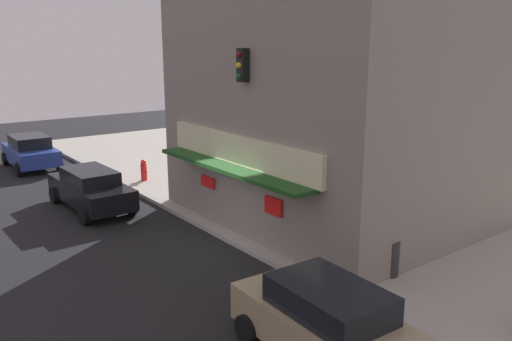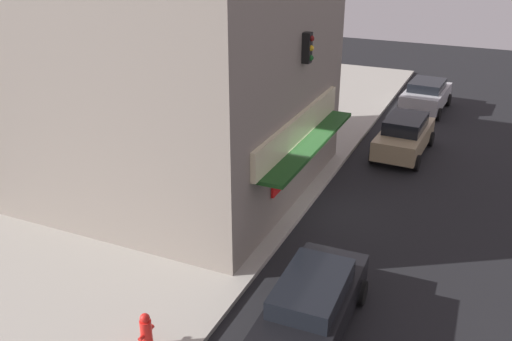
{
  "view_description": "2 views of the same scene",
  "coord_description": "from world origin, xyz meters",
  "px_view_note": "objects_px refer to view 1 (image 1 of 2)",
  "views": [
    {
      "loc": [
        12.52,
        -8.42,
        6.03
      ],
      "look_at": [
        -0.02,
        1.08,
        2.17
      ],
      "focal_mm": 36.53,
      "sensor_mm": 36.0,
      "label": 1
    },
    {
      "loc": [
        -16.17,
        -5.26,
        8.96
      ],
      "look_at": [
        -1.02,
        1.56,
        1.55
      ],
      "focal_mm": 38.95,
      "sensor_mm": 36.0,
      "label": 2
    }
  ],
  "objects_px": {
    "fire_hydrant": "(144,170)",
    "potted_plant_by_window": "(314,227)",
    "parked_car_blue": "(30,151)",
    "parked_car_black": "(91,188)",
    "potted_plant_by_doorway": "(273,206)",
    "parked_car_tan": "(329,325)",
    "trash_can": "(391,258)",
    "traffic_light": "(248,117)"
  },
  "relations": [
    {
      "from": "traffic_light",
      "to": "parked_car_black",
      "type": "xyz_separation_m",
      "value": [
        -6.27,
        -2.67,
        -3.13
      ]
    },
    {
      "from": "trash_can",
      "to": "potted_plant_by_doorway",
      "type": "bearing_deg",
      "value": 177.72
    },
    {
      "from": "potted_plant_by_doorway",
      "to": "parked_car_blue",
      "type": "xyz_separation_m",
      "value": [
        -13.79,
        -4.25,
        0.12
      ]
    },
    {
      "from": "potted_plant_by_doorway",
      "to": "parked_car_blue",
      "type": "relative_size",
      "value": 0.23
    },
    {
      "from": "trash_can",
      "to": "parked_car_black",
      "type": "bearing_deg",
      "value": -159.26
    },
    {
      "from": "trash_can",
      "to": "parked_car_tan",
      "type": "xyz_separation_m",
      "value": [
        1.65,
        -3.9,
        0.23
      ]
    },
    {
      "from": "fire_hydrant",
      "to": "potted_plant_by_window",
      "type": "bearing_deg",
      "value": 4.09
    },
    {
      "from": "traffic_light",
      "to": "parked_car_blue",
      "type": "xyz_separation_m",
      "value": [
        -14.54,
        -2.69,
        -3.09
      ]
    },
    {
      "from": "parked_car_blue",
      "to": "potted_plant_by_window",
      "type": "bearing_deg",
      "value": 13.5
    },
    {
      "from": "traffic_light",
      "to": "parked_car_blue",
      "type": "distance_m",
      "value": 15.1
    },
    {
      "from": "trash_can",
      "to": "parked_car_blue",
      "type": "relative_size",
      "value": 0.23
    },
    {
      "from": "fire_hydrant",
      "to": "parked_car_black",
      "type": "relative_size",
      "value": 0.2
    },
    {
      "from": "potted_plant_by_window",
      "to": "parked_car_black",
      "type": "xyz_separation_m",
      "value": [
        -7.92,
        -3.87,
        0.08
      ]
    },
    {
      "from": "parked_car_tan",
      "to": "parked_car_black",
      "type": "xyz_separation_m",
      "value": [
        -12.29,
        -0.13,
        -0.05
      ]
    },
    {
      "from": "potted_plant_by_doorway",
      "to": "potted_plant_by_window",
      "type": "height_order",
      "value": "potted_plant_by_window"
    },
    {
      "from": "fire_hydrant",
      "to": "parked_car_blue",
      "type": "height_order",
      "value": "parked_car_blue"
    },
    {
      "from": "trash_can",
      "to": "parked_car_blue",
      "type": "height_order",
      "value": "parked_car_blue"
    },
    {
      "from": "potted_plant_by_window",
      "to": "parked_car_black",
      "type": "relative_size",
      "value": 0.22
    },
    {
      "from": "traffic_light",
      "to": "trash_can",
      "type": "relative_size",
      "value": 6.3
    },
    {
      "from": "potted_plant_by_doorway",
      "to": "parked_car_tan",
      "type": "relative_size",
      "value": 0.22
    },
    {
      "from": "parked_car_tan",
      "to": "traffic_light",
      "type": "bearing_deg",
      "value": 157.15
    },
    {
      "from": "fire_hydrant",
      "to": "potted_plant_by_window",
      "type": "xyz_separation_m",
      "value": [
        10.09,
        0.72,
        0.12
      ]
    },
    {
      "from": "potted_plant_by_window",
      "to": "parked_car_blue",
      "type": "relative_size",
      "value": 0.24
    },
    {
      "from": "trash_can",
      "to": "parked_car_tan",
      "type": "relative_size",
      "value": 0.22
    },
    {
      "from": "potted_plant_by_window",
      "to": "parked_car_blue",
      "type": "xyz_separation_m",
      "value": [
        -16.2,
        -3.89,
        0.11
      ]
    },
    {
      "from": "potted_plant_by_doorway",
      "to": "potted_plant_by_window",
      "type": "relative_size",
      "value": 0.96
    },
    {
      "from": "parked_car_tan",
      "to": "potted_plant_by_window",
      "type": "bearing_deg",
      "value": 139.42
    },
    {
      "from": "potted_plant_by_window",
      "to": "fire_hydrant",
      "type": "bearing_deg",
      "value": -175.91
    },
    {
      "from": "potted_plant_by_doorway",
      "to": "parked_car_tan",
      "type": "height_order",
      "value": "parked_car_tan"
    },
    {
      "from": "potted_plant_by_window",
      "to": "parked_car_blue",
      "type": "height_order",
      "value": "parked_car_blue"
    },
    {
      "from": "potted_plant_by_doorway",
      "to": "parked_car_blue",
      "type": "distance_m",
      "value": 14.43
    },
    {
      "from": "parked_car_blue",
      "to": "traffic_light",
      "type": "bearing_deg",
      "value": 10.47
    },
    {
      "from": "potted_plant_by_doorway",
      "to": "traffic_light",
      "type": "bearing_deg",
      "value": -64.34
    },
    {
      "from": "traffic_light",
      "to": "potted_plant_by_window",
      "type": "xyz_separation_m",
      "value": [
        1.66,
        1.2,
        -3.2
      ]
    },
    {
      "from": "fire_hydrant",
      "to": "potted_plant_by_doorway",
      "type": "relative_size",
      "value": 0.97
    },
    {
      "from": "parked_car_blue",
      "to": "parked_car_tan",
      "type": "bearing_deg",
      "value": 0.42
    },
    {
      "from": "trash_can",
      "to": "potted_plant_by_doorway",
      "type": "xyz_separation_m",
      "value": [
        -5.13,
        0.2,
        0.09
      ]
    },
    {
      "from": "traffic_light",
      "to": "potted_plant_by_doorway",
      "type": "relative_size",
      "value": 6.18
    },
    {
      "from": "fire_hydrant",
      "to": "parked_car_black",
      "type": "bearing_deg",
      "value": -55.51
    },
    {
      "from": "fire_hydrant",
      "to": "parked_car_tan",
      "type": "distance_m",
      "value": 14.77
    },
    {
      "from": "parked_car_blue",
      "to": "parked_car_black",
      "type": "relative_size",
      "value": 0.91
    },
    {
      "from": "trash_can",
      "to": "parked_car_blue",
      "type": "xyz_separation_m",
      "value": [
        -18.91,
        -4.05,
        0.21
      ]
    }
  ]
}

